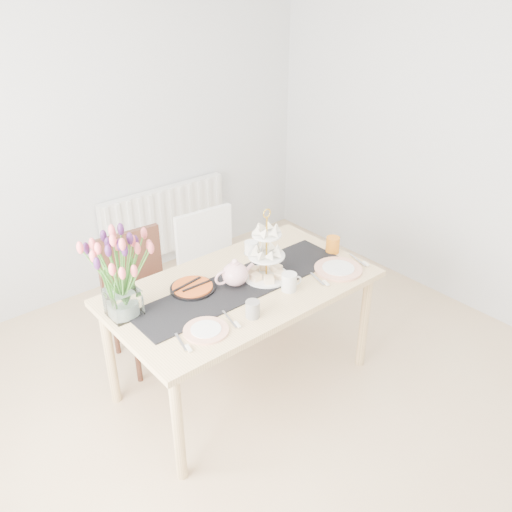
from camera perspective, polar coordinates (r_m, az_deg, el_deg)
room_shell at (r=2.62m, az=4.87°, el=2.28°), size 4.50×4.50×4.50m
radiator at (r=4.85m, az=-9.54°, el=3.73°), size 1.20×0.08×0.60m
dining_table at (r=3.30m, az=-1.47°, el=-4.19°), size 1.60×0.90×0.75m
chair_brown at (r=3.73m, az=-12.10°, el=-3.33°), size 0.47×0.47×0.90m
chair_white at (r=3.93m, az=-4.51°, el=-0.86°), size 0.49×0.49×0.91m
table_runner at (r=3.25m, az=-1.49°, el=-3.00°), size 1.40×0.35×0.01m
tulip_vase at (r=2.91m, az=-14.36°, el=-0.72°), size 0.60×0.60×0.51m
cake_stand at (r=3.26m, az=1.10°, el=-0.57°), size 0.28×0.28×0.41m
teapot at (r=3.21m, az=-2.22°, el=-1.92°), size 0.28×0.24×0.17m
cream_jug at (r=3.57m, az=-0.51°, el=0.86°), size 0.10×0.10×0.09m
tart_tin at (r=3.21m, az=-6.69°, el=-3.39°), size 0.27×0.27×0.03m
mug_grey at (r=2.95m, az=-0.35°, el=-5.62°), size 0.11×0.11×0.10m
mug_white at (r=3.18m, az=3.50°, el=-2.75°), size 0.12×0.12×0.11m
mug_orange at (r=3.63m, az=8.08°, el=1.18°), size 0.13×0.13×0.11m
plate_left at (r=2.88m, az=-5.28°, el=-7.80°), size 0.29×0.29×0.01m
plate_right at (r=3.44m, az=8.65°, el=-1.36°), size 0.37×0.37×0.02m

